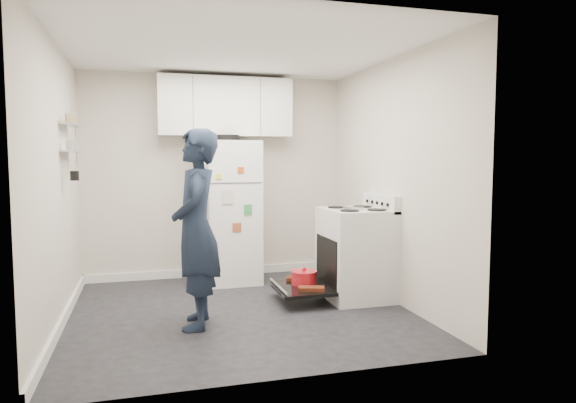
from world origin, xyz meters
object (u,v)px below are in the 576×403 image
object	(u,v)px
open_oven_door	(302,283)
refrigerator	(227,211)
person	(196,229)
electric_range	(355,254)

from	to	relation	value
open_oven_door	refrigerator	world-z (taller)	refrigerator
refrigerator	person	bearing A→B (deg)	-108.32
electric_range	refrigerator	xyz separation A→B (m)	(-1.18, 1.10, 0.38)
open_oven_door	person	world-z (taller)	person
refrigerator	open_oven_door	bearing A→B (deg)	-60.14
person	refrigerator	bearing A→B (deg)	170.14
electric_range	open_oven_door	distance (m)	0.64
refrigerator	person	xyz separation A→B (m)	(-0.52, -1.58, 0.02)
electric_range	refrigerator	distance (m)	1.66
electric_range	open_oven_door	bearing A→B (deg)	176.37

